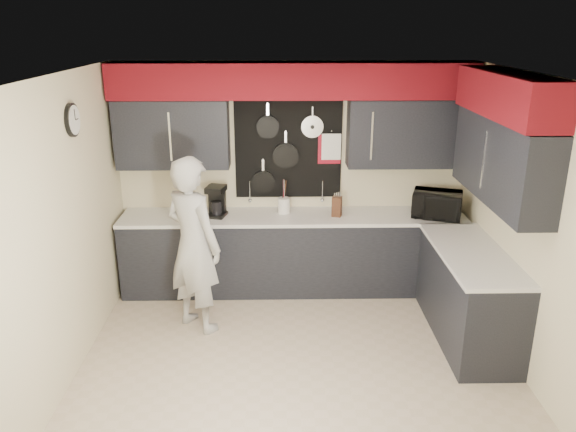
{
  "coord_description": "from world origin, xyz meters",
  "views": [
    {
      "loc": [
        -0.17,
        -4.57,
        3.0
      ],
      "look_at": [
        -0.08,
        0.5,
        1.24
      ],
      "focal_mm": 35.0,
      "sensor_mm": 36.0,
      "label": 1
    }
  ],
  "objects_px": {
    "knife_block": "(337,207)",
    "utensil_crock": "(284,205)",
    "microwave": "(437,204)",
    "coffee_maker": "(217,200)",
    "person": "(194,245)"
  },
  "relations": [
    {
      "from": "utensil_crock",
      "to": "microwave",
      "type": "bearing_deg",
      "value": -5.82
    },
    {
      "from": "knife_block",
      "to": "utensil_crock",
      "type": "relative_size",
      "value": 1.27
    },
    {
      "from": "coffee_maker",
      "to": "microwave",
      "type": "bearing_deg",
      "value": 11.14
    },
    {
      "from": "utensil_crock",
      "to": "coffee_maker",
      "type": "height_order",
      "value": "coffee_maker"
    },
    {
      "from": "person",
      "to": "utensil_crock",
      "type": "bearing_deg",
      "value": -95.84
    },
    {
      "from": "microwave",
      "to": "knife_block",
      "type": "relative_size",
      "value": 2.34
    },
    {
      "from": "utensil_crock",
      "to": "coffee_maker",
      "type": "xyz_separation_m",
      "value": [
        -0.76,
        -0.08,
        0.09
      ]
    },
    {
      "from": "knife_block",
      "to": "utensil_crock",
      "type": "distance_m",
      "value": 0.61
    },
    {
      "from": "knife_block",
      "to": "person",
      "type": "relative_size",
      "value": 0.12
    },
    {
      "from": "knife_block",
      "to": "coffee_maker",
      "type": "height_order",
      "value": "coffee_maker"
    },
    {
      "from": "person",
      "to": "microwave",
      "type": "bearing_deg",
      "value": -125.48
    },
    {
      "from": "knife_block",
      "to": "coffee_maker",
      "type": "distance_m",
      "value": 1.35
    },
    {
      "from": "microwave",
      "to": "person",
      "type": "distance_m",
      "value": 2.73
    },
    {
      "from": "utensil_crock",
      "to": "person",
      "type": "height_order",
      "value": "person"
    },
    {
      "from": "microwave",
      "to": "knife_block",
      "type": "height_order",
      "value": "microwave"
    }
  ]
}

